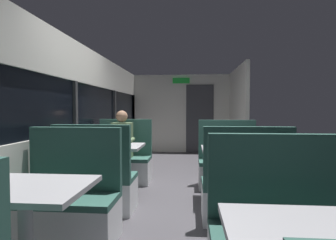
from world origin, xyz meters
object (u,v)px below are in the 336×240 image
object	(u,v)px
dining_table_mid_window	(112,152)
seated_passenger	(123,152)
bench_mid_window_facing_entry	(124,163)
bench_near_window_facing_entry	(69,207)
dining_table_rear_aisle	(235,156)
dining_table_near_window	(25,199)
bench_rear_aisle_facing_entry	(228,167)
bench_rear_aisle_facing_end	(245,194)
bench_mid_window_facing_end	(96,185)

from	to	relation	value
dining_table_mid_window	seated_passenger	size ratio (longest dim) A/B	0.71
dining_table_mid_window	bench_mid_window_facing_entry	world-z (taller)	bench_mid_window_facing_entry
bench_near_window_facing_entry	bench_mid_window_facing_entry	world-z (taller)	same
dining_table_rear_aisle	bench_mid_window_facing_entry	bearing A→B (deg)	153.32
dining_table_near_window	bench_mid_window_facing_entry	xyz separation A→B (m)	(0.00, 2.87, -0.31)
bench_rear_aisle_facing_entry	seated_passenger	bearing A→B (deg)	175.92
bench_near_window_facing_entry	bench_mid_window_facing_entry	size ratio (longest dim) A/B	1.00
bench_rear_aisle_facing_end	seated_passenger	world-z (taller)	seated_passenger
dining_table_rear_aisle	bench_rear_aisle_facing_end	distance (m)	0.77
seated_passenger	bench_rear_aisle_facing_end	bearing A→B (deg)	-40.46
dining_table_mid_window	bench_mid_window_facing_entry	distance (m)	0.77
dining_table_mid_window	dining_table_rear_aisle	xyz separation A→B (m)	(1.79, -0.20, 0.00)
bench_rear_aisle_facing_entry	bench_rear_aisle_facing_end	bearing A→B (deg)	-90.00
dining_table_mid_window	bench_mid_window_facing_entry	xyz separation A→B (m)	(0.00, 0.70, -0.31)
dining_table_mid_window	bench_rear_aisle_facing_entry	world-z (taller)	bench_rear_aisle_facing_entry
bench_mid_window_facing_end	bench_mid_window_facing_entry	bearing A→B (deg)	90.00
bench_mid_window_facing_end	dining_table_mid_window	bearing A→B (deg)	90.00
dining_table_mid_window	bench_rear_aisle_facing_end	distance (m)	2.03
dining_table_near_window	bench_rear_aisle_facing_end	distance (m)	2.22
dining_table_rear_aisle	bench_rear_aisle_facing_entry	distance (m)	0.77
dining_table_near_window	seated_passenger	xyz separation A→B (m)	(0.00, 2.80, -0.10)
bench_mid_window_facing_entry	bench_rear_aisle_facing_end	world-z (taller)	same
bench_mid_window_facing_entry	bench_near_window_facing_entry	bearing A→B (deg)	-90.00
dining_table_rear_aisle	dining_table_mid_window	bearing A→B (deg)	173.62
dining_table_mid_window	bench_mid_window_facing_end	xyz separation A→B (m)	(0.00, -0.70, -0.31)
bench_rear_aisle_facing_end	bench_rear_aisle_facing_entry	xyz separation A→B (m)	(0.00, 1.40, 0.00)
bench_mid_window_facing_entry	seated_passenger	world-z (taller)	seated_passenger
dining_table_rear_aisle	bench_rear_aisle_facing_end	size ratio (longest dim) A/B	0.82
dining_table_near_window	bench_mid_window_facing_end	size ratio (longest dim) A/B	0.82
dining_table_mid_window	bench_rear_aisle_facing_entry	bearing A→B (deg)	15.59
dining_table_rear_aisle	dining_table_near_window	bearing A→B (deg)	-132.27
bench_mid_window_facing_entry	seated_passenger	bearing A→B (deg)	-90.00
dining_table_mid_window	seated_passenger	xyz separation A→B (m)	(0.00, 0.63, -0.10)
bench_mid_window_facing_end	dining_table_rear_aisle	xyz separation A→B (m)	(1.79, 0.50, 0.31)
seated_passenger	bench_mid_window_facing_entry	bearing A→B (deg)	90.00
dining_table_near_window	seated_passenger	distance (m)	2.80
bench_near_window_facing_entry	dining_table_rear_aisle	xyz separation A→B (m)	(1.79, 1.27, 0.31)
dining_table_near_window	bench_mid_window_facing_end	bearing A→B (deg)	90.00
bench_mid_window_facing_end	seated_passenger	distance (m)	1.34
dining_table_near_window	bench_near_window_facing_entry	world-z (taller)	bench_near_window_facing_entry
bench_near_window_facing_entry	bench_rear_aisle_facing_end	xyz separation A→B (m)	(1.79, 0.57, 0.00)
dining_table_near_window	bench_mid_window_facing_end	xyz separation A→B (m)	(0.00, 1.47, -0.31)
dining_table_mid_window	bench_rear_aisle_facing_entry	xyz separation A→B (m)	(1.79, 0.50, -0.31)
bench_near_window_facing_entry	seated_passenger	size ratio (longest dim) A/B	0.87
bench_mid_window_facing_entry	bench_rear_aisle_facing_end	xyz separation A→B (m)	(1.79, -1.60, 0.00)
dining_table_rear_aisle	bench_near_window_facing_entry	bearing A→B (deg)	-144.65
dining_table_mid_window	seated_passenger	bearing A→B (deg)	90.00
bench_near_window_facing_entry	bench_mid_window_facing_entry	distance (m)	2.17
bench_mid_window_facing_entry	bench_rear_aisle_facing_entry	world-z (taller)	same
bench_mid_window_facing_end	bench_rear_aisle_facing_end	bearing A→B (deg)	-6.38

